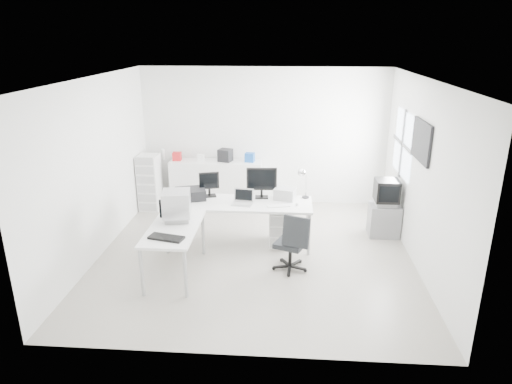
# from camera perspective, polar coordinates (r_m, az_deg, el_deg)

# --- Properties ---
(floor) EXTENTS (5.00, 5.00, 0.01)m
(floor) POSITION_cam_1_polar(r_m,az_deg,el_deg) (7.52, -0.11, -7.71)
(floor) COLOR beige
(floor) RESTS_ON ground
(ceiling) EXTENTS (5.00, 5.00, 0.01)m
(ceiling) POSITION_cam_1_polar(r_m,az_deg,el_deg) (6.74, -0.13, 14.04)
(ceiling) COLOR white
(ceiling) RESTS_ON back_wall
(back_wall) EXTENTS (5.00, 0.02, 2.80)m
(back_wall) POSITION_cam_1_polar(r_m,az_deg,el_deg) (9.42, 1.02, 6.90)
(back_wall) COLOR silver
(back_wall) RESTS_ON floor
(left_wall) EXTENTS (0.02, 5.00, 2.80)m
(left_wall) POSITION_cam_1_polar(r_m,az_deg,el_deg) (7.60, -19.28, 2.80)
(left_wall) COLOR silver
(left_wall) RESTS_ON floor
(right_wall) EXTENTS (0.02, 5.00, 2.80)m
(right_wall) POSITION_cam_1_polar(r_m,az_deg,el_deg) (7.27, 19.96, 1.99)
(right_wall) COLOR silver
(right_wall) RESTS_ON floor
(window) EXTENTS (0.02, 1.20, 1.10)m
(window) POSITION_cam_1_polar(r_m,az_deg,el_deg) (8.33, 17.88, 5.75)
(window) COLOR white
(window) RESTS_ON right_wall
(wall_picture) EXTENTS (0.04, 0.90, 0.60)m
(wall_picture) POSITION_cam_1_polar(r_m,az_deg,el_deg) (7.23, 19.98, 6.02)
(wall_picture) COLOR black
(wall_picture) RESTS_ON right_wall
(main_desk) EXTENTS (2.40, 0.80, 0.75)m
(main_desk) POSITION_cam_1_polar(r_m,az_deg,el_deg) (7.74, -2.02, -3.88)
(main_desk) COLOR white
(main_desk) RESTS_ON floor
(side_desk) EXTENTS (0.70, 1.40, 0.75)m
(side_desk) POSITION_cam_1_polar(r_m,az_deg,el_deg) (6.90, -10.09, -7.20)
(side_desk) COLOR white
(side_desk) RESTS_ON floor
(drawer_pedestal) EXTENTS (0.40, 0.50, 0.60)m
(drawer_pedestal) POSITION_cam_1_polar(r_m,az_deg,el_deg) (7.77, 3.18, -4.39)
(drawer_pedestal) COLOR white
(drawer_pedestal) RESTS_ON floor
(inkjet_printer) EXTENTS (0.59, 0.51, 0.18)m
(inkjet_printer) POSITION_cam_1_polar(r_m,az_deg,el_deg) (7.79, -8.20, -0.24)
(inkjet_printer) COLOR black
(inkjet_printer) RESTS_ON main_desk
(lcd_monitor_small) EXTENTS (0.38, 0.28, 0.43)m
(lcd_monitor_small) POSITION_cam_1_polar(r_m,az_deg,el_deg) (7.84, -5.87, 0.93)
(lcd_monitor_small) COLOR black
(lcd_monitor_small) RESTS_ON main_desk
(lcd_monitor_large) EXTENTS (0.52, 0.24, 0.53)m
(lcd_monitor_large) POSITION_cam_1_polar(r_m,az_deg,el_deg) (7.72, 0.71, 1.16)
(lcd_monitor_large) COLOR black
(lcd_monitor_large) RESTS_ON main_desk
(laptop) EXTENTS (0.34, 0.35, 0.20)m
(laptop) POSITION_cam_1_polar(r_m,az_deg,el_deg) (7.46, -1.76, -0.83)
(laptop) COLOR #B7B7BA
(laptop) RESTS_ON main_desk
(white_keyboard) EXTENTS (0.39, 0.20, 0.02)m
(white_keyboard) POSITION_cam_1_polar(r_m,az_deg,el_deg) (7.41, 2.83, -1.75)
(white_keyboard) COLOR white
(white_keyboard) RESTS_ON main_desk
(white_mouse) EXTENTS (0.06, 0.06, 0.06)m
(white_mouse) POSITION_cam_1_polar(r_m,az_deg,el_deg) (7.45, 5.15, -1.52)
(white_mouse) COLOR white
(white_mouse) RESTS_ON main_desk
(laser_printer) EXTENTS (0.40, 0.36, 0.19)m
(laser_printer) POSITION_cam_1_polar(r_m,az_deg,el_deg) (7.73, 3.65, -0.18)
(laser_printer) COLOR #A1A1A1
(laser_printer) RESTS_ON main_desk
(desk_lamp) EXTENTS (0.19, 0.19, 0.50)m
(desk_lamp) POSITION_cam_1_polar(r_m,az_deg,el_deg) (7.76, 6.27, 1.02)
(desk_lamp) COLOR silver
(desk_lamp) RESTS_ON main_desk
(crt_monitor) EXTENTS (0.49, 0.49, 0.49)m
(crt_monitor) POSITION_cam_1_polar(r_m,az_deg,el_deg) (6.87, -9.90, -1.63)
(crt_monitor) COLOR #B7B7BA
(crt_monitor) RESTS_ON side_desk
(black_keyboard) EXTENTS (0.52, 0.30, 0.03)m
(black_keyboard) POSITION_cam_1_polar(r_m,az_deg,el_deg) (6.38, -11.15, -5.62)
(black_keyboard) COLOR black
(black_keyboard) RESTS_ON side_desk
(office_chair) EXTENTS (0.70, 0.70, 0.94)m
(office_chair) POSITION_cam_1_polar(r_m,az_deg,el_deg) (6.89, 4.34, -6.11)
(office_chair) COLOR #232528
(office_chair) RESTS_ON floor
(tv_cabinet) EXTENTS (0.52, 0.43, 0.57)m
(tv_cabinet) POSITION_cam_1_polar(r_m,az_deg,el_deg) (8.39, 15.69, -3.39)
(tv_cabinet) COLOR slate
(tv_cabinet) RESTS_ON floor
(crt_tv) EXTENTS (0.50, 0.48, 0.45)m
(crt_tv) POSITION_cam_1_polar(r_m,az_deg,el_deg) (8.22, 16.01, -0.11)
(crt_tv) COLOR black
(crt_tv) RESTS_ON tv_cabinet
(sideboard) EXTENTS (1.88, 0.47, 0.94)m
(sideboard) POSITION_cam_1_polar(r_m,az_deg,el_deg) (9.52, -4.97, 1.15)
(sideboard) COLOR white
(sideboard) RESTS_ON floor
(clutter_box_a) EXTENTS (0.18, 0.16, 0.17)m
(clutter_box_a) POSITION_cam_1_polar(r_m,az_deg,el_deg) (9.52, -9.84, 4.41)
(clutter_box_a) COLOR red
(clutter_box_a) RESTS_ON sideboard
(clutter_box_b) EXTENTS (0.14, 0.12, 0.13)m
(clutter_box_b) POSITION_cam_1_polar(r_m,az_deg,el_deg) (9.42, -6.88, 4.28)
(clutter_box_b) COLOR white
(clutter_box_b) RESTS_ON sideboard
(clutter_box_c) EXTENTS (0.31, 0.30, 0.25)m
(clutter_box_c) POSITION_cam_1_polar(r_m,az_deg,el_deg) (9.32, -3.86, 4.60)
(clutter_box_c) COLOR black
(clutter_box_c) RESTS_ON sideboard
(clutter_box_d) EXTENTS (0.20, 0.19, 0.18)m
(clutter_box_d) POSITION_cam_1_polar(r_m,az_deg,el_deg) (9.27, -0.79, 4.35)
(clutter_box_d) COLOR #174DA1
(clutter_box_d) RESTS_ON sideboard
(clutter_bottle) EXTENTS (0.07, 0.07, 0.22)m
(clutter_bottle) POSITION_cam_1_polar(r_m,az_deg,el_deg) (9.63, -11.54, 4.63)
(clutter_bottle) COLOR white
(clutter_bottle) RESTS_ON sideboard
(filing_cabinet) EXTENTS (0.39, 0.47, 1.12)m
(filing_cabinet) POSITION_cam_1_polar(r_m,az_deg,el_deg) (9.45, -13.16, 1.17)
(filing_cabinet) COLOR white
(filing_cabinet) RESTS_ON floor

